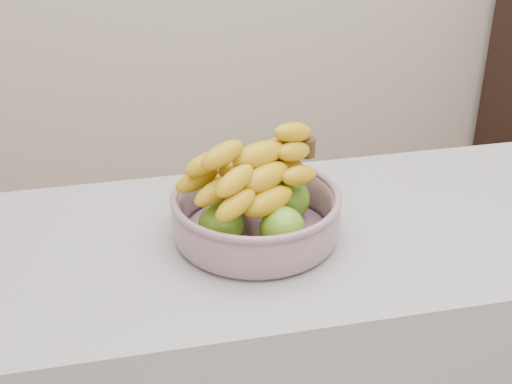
% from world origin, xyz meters
% --- Properties ---
extents(counter, '(2.00, 0.60, 0.90)m').
position_xyz_m(counter, '(0.00, -0.06, 0.45)').
color(counter, '#9C9BA3').
rests_on(counter, ground).
extents(fruit_bowl, '(0.33, 0.33, 0.20)m').
position_xyz_m(fruit_bowl, '(-0.31, -0.06, 0.96)').
color(fruit_bowl, '#939AB1').
rests_on(fruit_bowl, counter).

